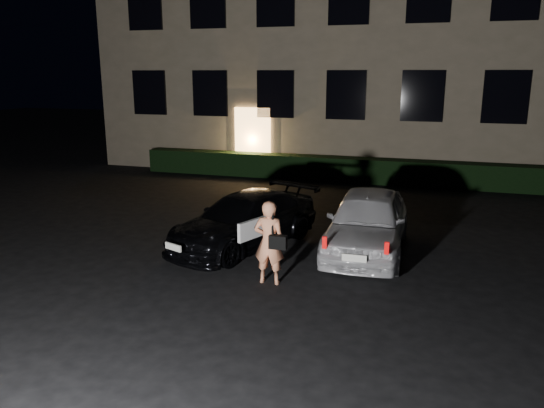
% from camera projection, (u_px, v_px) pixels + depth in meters
% --- Properties ---
extents(ground, '(80.00, 80.00, 0.00)m').
position_uv_depth(ground, '(235.00, 296.00, 9.25)').
color(ground, black).
rests_on(ground, ground).
extents(building, '(20.00, 8.11, 12.00)m').
position_uv_depth(building, '(365.00, 17.00, 21.68)').
color(building, '#756A54').
rests_on(building, ground).
extents(hedge, '(15.00, 0.70, 0.85)m').
position_uv_depth(hedge, '(341.00, 169.00, 18.87)').
color(hedge, black).
rests_on(hedge, ground).
extents(sedan, '(2.98, 4.33, 1.16)m').
position_uv_depth(sedan, '(244.00, 220.00, 11.78)').
color(sedan, black).
rests_on(sedan, ground).
extents(hatch, '(1.64, 3.98, 1.35)m').
position_uv_depth(hatch, '(367.00, 221.00, 11.38)').
color(hatch, silver).
rests_on(hatch, ground).
extents(man, '(0.65, 0.39, 1.56)m').
position_uv_depth(man, '(269.00, 242.00, 9.62)').
color(man, '#E88E63').
rests_on(man, ground).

